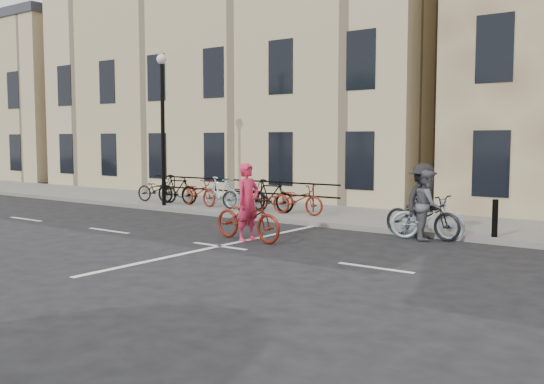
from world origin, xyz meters
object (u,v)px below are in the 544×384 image
Objects in this scene: cyclist_dark at (423,209)px; cyclist_grey at (428,212)px; cyclist_pink at (248,214)px; lamp_post at (163,110)px.

cyclist_grey is at bearing -116.77° from cyclist_dark.
cyclist_pink reaches higher than cyclist_dark.
cyclist_dark is (9.82, -0.50, -2.75)m from lamp_post.
lamp_post is at bearing 95.91° from cyclist_dark.
lamp_post is at bearing 69.01° from cyclist_pink.
lamp_post reaches higher than cyclist_grey.
cyclist_pink is at bearing 109.57° from cyclist_grey.
lamp_post is 2.40× the size of cyclist_dark.
cyclist_pink is 4.38m from cyclist_dark.
lamp_post is 10.41m from cyclist_grey.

